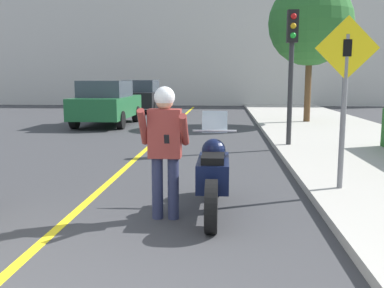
{
  "coord_description": "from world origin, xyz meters",
  "views": [
    {
      "loc": [
        1.35,
        -2.75,
        1.74
      ],
      "look_at": [
        0.91,
        2.92,
        0.88
      ],
      "focal_mm": 40.0,
      "sensor_mm": 36.0,
      "label": 1
    }
  ],
  "objects_px": {
    "traffic_light": "(292,52)",
    "parked_car_green": "(107,103)",
    "crossing_sign": "(345,87)",
    "street_tree": "(310,24)",
    "motorcycle": "(213,175)",
    "parked_car_black": "(142,96)",
    "person_biker": "(165,140)"
  },
  "relations": [
    {
      "from": "street_tree",
      "to": "person_biker",
      "type": "bearing_deg",
      "value": -108.58
    },
    {
      "from": "crossing_sign",
      "to": "parked_car_black",
      "type": "height_order",
      "value": "crossing_sign"
    },
    {
      "from": "parked_car_black",
      "to": "parked_car_green",
      "type": "bearing_deg",
      "value": -90.79
    },
    {
      "from": "parked_car_black",
      "to": "street_tree",
      "type": "bearing_deg",
      "value": -36.68
    },
    {
      "from": "traffic_light",
      "to": "parked_car_black",
      "type": "distance_m",
      "value": 13.11
    },
    {
      "from": "person_biker",
      "to": "traffic_light",
      "type": "bearing_deg",
      "value": 67.19
    },
    {
      "from": "street_tree",
      "to": "parked_car_green",
      "type": "height_order",
      "value": "street_tree"
    },
    {
      "from": "crossing_sign",
      "to": "street_tree",
      "type": "height_order",
      "value": "street_tree"
    },
    {
      "from": "person_biker",
      "to": "crossing_sign",
      "type": "distance_m",
      "value": 2.83
    },
    {
      "from": "traffic_light",
      "to": "parked_car_green",
      "type": "distance_m",
      "value": 8.13
    },
    {
      "from": "person_biker",
      "to": "parked_car_black",
      "type": "height_order",
      "value": "parked_car_black"
    },
    {
      "from": "motorcycle",
      "to": "traffic_light",
      "type": "height_order",
      "value": "traffic_light"
    },
    {
      "from": "crossing_sign",
      "to": "traffic_light",
      "type": "height_order",
      "value": "traffic_light"
    },
    {
      "from": "motorcycle",
      "to": "parked_car_green",
      "type": "xyz_separation_m",
      "value": [
        -4.31,
        10.42,
        0.35
      ]
    },
    {
      "from": "motorcycle",
      "to": "street_tree",
      "type": "distance_m",
      "value": 12.11
    },
    {
      "from": "motorcycle",
      "to": "person_biker",
      "type": "distance_m",
      "value": 0.84
    },
    {
      "from": "traffic_light",
      "to": "parked_car_green",
      "type": "relative_size",
      "value": 0.77
    },
    {
      "from": "street_tree",
      "to": "parked_car_green",
      "type": "xyz_separation_m",
      "value": [
        -7.6,
        -0.77,
        -2.92
      ]
    },
    {
      "from": "person_biker",
      "to": "parked_car_green",
      "type": "relative_size",
      "value": 0.39
    },
    {
      "from": "person_biker",
      "to": "crossing_sign",
      "type": "relative_size",
      "value": 0.66
    },
    {
      "from": "crossing_sign",
      "to": "parked_car_black",
      "type": "xyz_separation_m",
      "value": [
        -6.1,
        15.87,
        -0.78
      ]
    },
    {
      "from": "motorcycle",
      "to": "traffic_light",
      "type": "bearing_deg",
      "value": 71.54
    },
    {
      "from": "motorcycle",
      "to": "street_tree",
      "type": "xyz_separation_m",
      "value": [
        3.28,
        11.19,
        3.28
      ]
    },
    {
      "from": "crossing_sign",
      "to": "motorcycle",
      "type": "bearing_deg",
      "value": -154.09
    },
    {
      "from": "person_biker",
      "to": "motorcycle",
      "type": "bearing_deg",
      "value": 29.34
    },
    {
      "from": "motorcycle",
      "to": "crossing_sign",
      "type": "height_order",
      "value": "crossing_sign"
    },
    {
      "from": "street_tree",
      "to": "parked_car_black",
      "type": "xyz_separation_m",
      "value": [
        -7.51,
        5.59,
        -2.92
      ]
    },
    {
      "from": "parked_car_green",
      "to": "parked_car_black",
      "type": "bearing_deg",
      "value": 89.21
    },
    {
      "from": "crossing_sign",
      "to": "parked_car_black",
      "type": "relative_size",
      "value": 0.6
    },
    {
      "from": "person_biker",
      "to": "crossing_sign",
      "type": "height_order",
      "value": "crossing_sign"
    },
    {
      "from": "motorcycle",
      "to": "parked_car_black",
      "type": "height_order",
      "value": "parked_car_black"
    },
    {
      "from": "motorcycle",
      "to": "street_tree",
      "type": "height_order",
      "value": "street_tree"
    }
  ]
}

